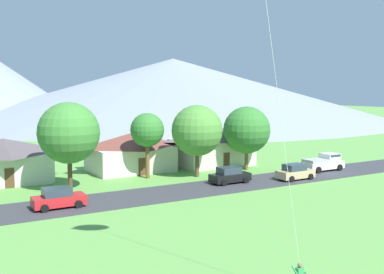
{
  "coord_description": "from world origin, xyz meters",
  "views": [
    {
      "loc": [
        -15.85,
        -8.04,
        9.74
      ],
      "look_at": [
        -0.57,
        18.16,
        6.55
      ],
      "focal_mm": 42.73,
      "sensor_mm": 36.0,
      "label": 1
    }
  ],
  "objects": [
    {
      "name": "road_strip",
      "position": [
        0.0,
        29.4,
        0.04
      ],
      "size": [
        160.0,
        6.23,
        0.08
      ],
      "primitive_type": "cube",
      "color": "#38383D",
      "rests_on": "ground"
    },
    {
      "name": "mountain_far_west_ridge",
      "position": [
        54.39,
        124.73,
        9.81
      ],
      "size": [
        139.17,
        139.17,
        19.62
      ],
      "primitive_type": "cone",
      "color": "gray",
      "rests_on": "ground"
    },
    {
      "name": "house_leftmost",
      "position": [
        -9.08,
        42.77,
        2.39
      ],
      "size": [
        9.55,
        7.47,
        4.62
      ],
      "color": "silver",
      "rests_on": "ground"
    },
    {
      "name": "house_left_center",
      "position": [
        15.66,
        41.02,
        2.66
      ],
      "size": [
        10.03,
        7.37,
        5.13
      ],
      "color": "beige",
      "rests_on": "ground"
    },
    {
      "name": "house_right_center",
      "position": [
        4.92,
        42.22,
        2.34
      ],
      "size": [
        9.95,
        7.47,
        4.52
      ],
      "color": "beige",
      "rests_on": "ground"
    },
    {
      "name": "tree_near_left",
      "position": [
        4.83,
        37.08,
        5.27
      ],
      "size": [
        3.71,
        3.71,
        7.18
      ],
      "color": "brown",
      "rests_on": "ground"
    },
    {
      "name": "tree_right_of_center",
      "position": [
        9.9,
        35.02,
        5.18
      ],
      "size": [
        5.66,
        5.66,
        8.02
      ],
      "color": "brown",
      "rests_on": "ground"
    },
    {
      "name": "tree_near_right",
      "position": [
        -4.22,
        35.17,
        5.59
      ],
      "size": [
        5.88,
        5.88,
        8.54
      ],
      "color": "#4C3823",
      "rests_on": "ground"
    },
    {
      "name": "tree_far_right",
      "position": [
        17.37,
        35.85,
        4.83
      ],
      "size": [
        5.68,
        5.68,
        7.69
      ],
      "color": "brown",
      "rests_on": "ground"
    },
    {
      "name": "parked_car_tan_west_end",
      "position": [
        18.05,
        28.12,
        0.87
      ],
      "size": [
        4.2,
        2.08,
        1.68
      ],
      "color": "tan",
      "rests_on": "road_strip"
    },
    {
      "name": "parked_car_black_mid_west",
      "position": [
        10.89,
        30.08,
        0.87
      ],
      "size": [
        4.2,
        2.08,
        1.68
      ],
      "color": "black",
      "rests_on": "road_strip"
    },
    {
      "name": "parked_car_red_east_end",
      "position": [
        -6.88,
        29.03,
        0.87
      ],
      "size": [
        4.2,
        2.08,
        1.68
      ],
      "color": "red",
      "rests_on": "road_strip"
    },
    {
      "name": "pickup_truck_white_east_side",
      "position": [
        24.78,
        30.45,
        1.06
      ],
      "size": [
        5.25,
        2.42,
        1.99
      ],
      "color": "white",
      "rests_on": "road_strip"
    }
  ]
}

